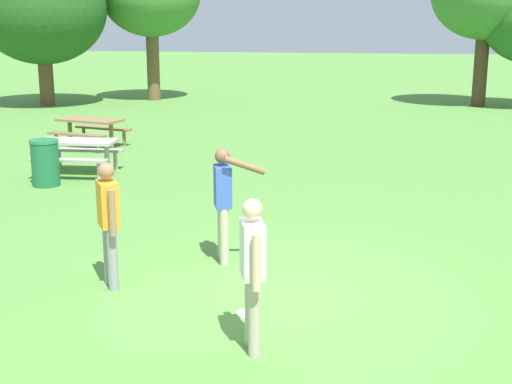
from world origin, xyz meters
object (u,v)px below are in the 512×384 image
object	(u,v)px
person_catcher	(253,265)
frisbee	(249,314)
person_thrower	(224,196)
person_bystander	(108,217)
picnic_table_far	(90,127)
tree_tall_left	(41,9)
picnic_table_near	(77,149)
trash_can_beside_table	(45,163)

from	to	relation	value
person_catcher	frisbee	bearing A→B (deg)	102.93
person_thrower	person_bystander	xyz separation A→B (m)	(-1.24, -1.18, -0.02)
frisbee	picnic_table_far	size ratio (longest dim) A/B	0.15
person_thrower	tree_tall_left	world-z (taller)	tree_tall_left
frisbee	picnic_table_near	world-z (taller)	picnic_table_near
person_bystander	frisbee	world-z (taller)	person_bystander
person_catcher	trash_can_beside_table	xyz separation A→B (m)	(-5.47, 6.60, -0.46)
person_bystander	frisbee	xyz separation A→B (m)	(1.90, -0.58, -0.93)
trash_can_beside_table	tree_tall_left	size ratio (longest dim) A/B	0.17
person_catcher	picnic_table_near	distance (m)	9.33
person_thrower	person_bystander	bearing A→B (deg)	-136.39
person_catcher	picnic_table_near	xyz separation A→B (m)	(-5.24, 7.71, -0.38)
person_thrower	picnic_table_near	bearing A→B (deg)	130.82
person_bystander	frisbee	distance (m)	2.20
tree_tall_left	person_bystander	bearing A→B (deg)	-62.21
person_thrower	picnic_table_near	distance (m)	6.70
picnic_table_near	tree_tall_left	bearing A→B (deg)	118.39
person_catcher	picnic_table_far	size ratio (longest dim) A/B	0.82
picnic_table_far	trash_can_beside_table	world-z (taller)	trash_can_beside_table
picnic_table_near	picnic_table_far	distance (m)	3.31
person_catcher	tree_tall_left	size ratio (longest dim) A/B	0.29
frisbee	trash_can_beside_table	bearing A→B (deg)	132.62
frisbee	person_thrower	bearing A→B (deg)	110.67
person_catcher	person_bystander	size ratio (longest dim) A/B	1.00
person_bystander	trash_can_beside_table	world-z (taller)	person_bystander
person_catcher	frisbee	distance (m)	1.29
person_thrower	tree_tall_left	size ratio (longest dim) A/B	0.29
person_bystander	frisbee	bearing A→B (deg)	-17.07
person_thrower	trash_can_beside_table	xyz separation A→B (m)	(-4.60, 3.96, -0.48)
frisbee	tree_tall_left	distance (m)	21.79
frisbee	tree_tall_left	xyz separation A→B (m)	(-11.24, 18.31, 3.64)
person_catcher	person_bystander	bearing A→B (deg)	145.24
trash_can_beside_table	tree_tall_left	world-z (taller)	tree_tall_left
picnic_table_near	trash_can_beside_table	xyz separation A→B (m)	(-0.23, -1.10, -0.08)
person_catcher	picnic_table_near	size ratio (longest dim) A/B	0.92
person_catcher	tree_tall_left	xyz separation A→B (m)	(-11.44, 19.18, 2.71)
person_thrower	picnic_table_far	size ratio (longest dim) A/B	0.82
picnic_table_far	person_thrower	bearing A→B (deg)	-56.79
picnic_table_far	trash_can_beside_table	distance (m)	4.33
person_bystander	trash_can_beside_table	distance (m)	6.16
picnic_table_far	trash_can_beside_table	xyz separation A→B (m)	(0.78, -4.26, -0.08)
person_thrower	picnic_table_near	world-z (taller)	person_thrower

